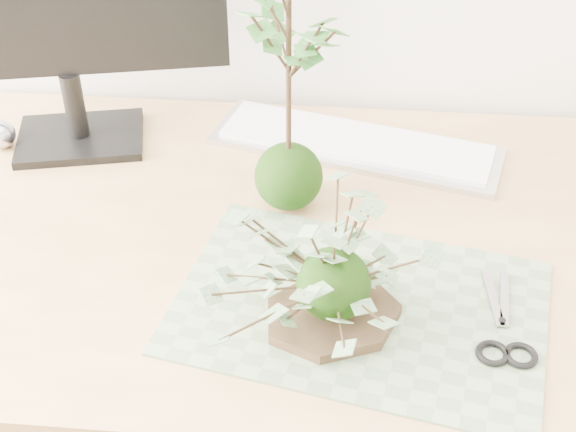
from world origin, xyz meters
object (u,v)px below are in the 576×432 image
object	(u,v)px
desk	(338,282)
maple_kokedama	(289,20)
keyboard	(356,144)
ivy_kokedama	(335,257)

from	to	relation	value
desk	maple_kokedama	size ratio (longest dim) A/B	3.91
desk	keyboard	bearing A→B (deg)	85.75
keyboard	desk	bearing A→B (deg)	-79.90
maple_kokedama	keyboard	size ratio (longest dim) A/B	0.86
desk	keyboard	size ratio (longest dim) A/B	3.34
desk	maple_kokedama	xyz separation A→B (m)	(-0.08, 0.07, 0.37)
ivy_kokedama	maple_kokedama	xyz separation A→B (m)	(-0.07, 0.23, 0.18)
maple_kokedama	keyboard	world-z (taller)	maple_kokedama
maple_kokedama	keyboard	distance (m)	0.33
maple_kokedama	desk	bearing A→B (deg)	-40.53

